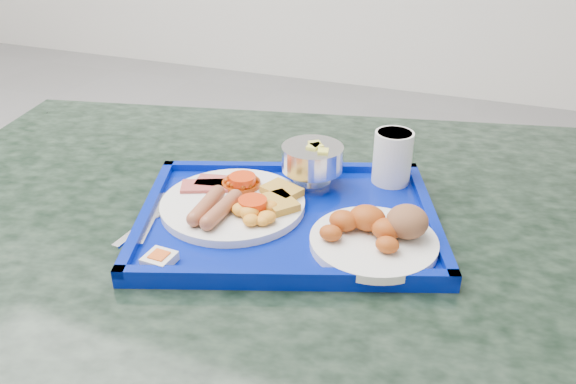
# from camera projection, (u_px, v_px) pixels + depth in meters

# --- Properties ---
(table) EXTENTS (1.48, 1.15, 0.82)m
(table) POSITION_uv_depth(u_px,v_px,m) (294.00, 319.00, 0.97)
(table) COLOR slate
(table) RESTS_ON floor
(tray) EXTENTS (0.52, 0.45, 0.03)m
(tray) POSITION_uv_depth(u_px,v_px,m) (288.00, 219.00, 0.84)
(tray) COLOR #031799
(tray) RESTS_ON table
(main_plate) EXTENTS (0.22, 0.22, 0.03)m
(main_plate) POSITION_uv_depth(u_px,v_px,m) (237.00, 202.00, 0.85)
(main_plate) COLOR white
(main_plate) RESTS_ON tray
(bread_plate) EXTENTS (0.17, 0.17, 0.06)m
(bread_plate) POSITION_uv_depth(u_px,v_px,m) (378.00, 233.00, 0.76)
(bread_plate) COLOR white
(bread_plate) RESTS_ON tray
(fruit_bowl) EXTENTS (0.10, 0.10, 0.07)m
(fruit_bowl) POSITION_uv_depth(u_px,v_px,m) (313.00, 159.00, 0.91)
(fruit_bowl) COLOR silver
(fruit_bowl) RESTS_ON tray
(juice_cup) EXTENTS (0.06, 0.06, 0.09)m
(juice_cup) POSITION_uv_depth(u_px,v_px,m) (393.00, 156.00, 0.91)
(juice_cup) COLOR white
(juice_cup) RESTS_ON tray
(spoon) EXTENTS (0.08, 0.19, 0.01)m
(spoon) POSITION_uv_depth(u_px,v_px,m) (187.00, 199.00, 0.87)
(spoon) COLOR silver
(spoon) RESTS_ON tray
(knife) EXTENTS (0.02, 0.17, 0.00)m
(knife) POSITION_uv_depth(u_px,v_px,m) (154.00, 217.00, 0.83)
(knife) COLOR silver
(knife) RESTS_ON tray
(jam_packet) EXTENTS (0.04, 0.04, 0.01)m
(jam_packet) POSITION_uv_depth(u_px,v_px,m) (160.00, 259.00, 0.73)
(jam_packet) COLOR silver
(jam_packet) RESTS_ON tray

